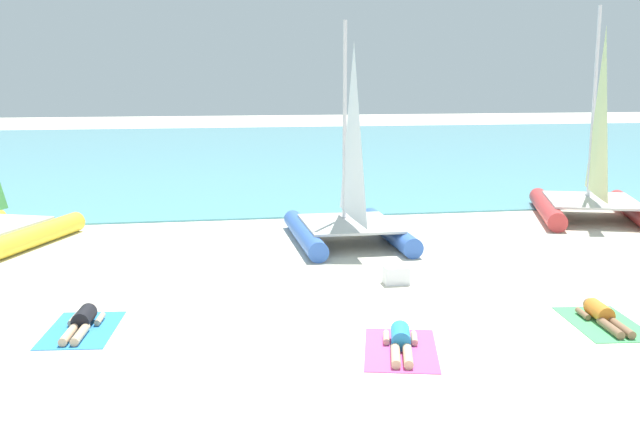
{
  "coord_description": "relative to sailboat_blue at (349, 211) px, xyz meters",
  "views": [
    {
      "loc": [
        -2.84,
        -11.26,
        4.16
      ],
      "look_at": [
        0.0,
        4.81,
        1.2
      ],
      "focal_mm": 42.77,
      "sensor_mm": 36.0,
      "label": 1
    }
  ],
  "objects": [
    {
      "name": "ground_plane",
      "position": [
        -1.14,
        2.89,
        -0.82
      ],
      "size": [
        120.0,
        120.0,
        0.0
      ],
      "primitive_type": "plane",
      "color": "beige"
    },
    {
      "name": "ocean_water",
      "position": [
        -1.14,
        23.58,
        -0.8
      ],
      "size": [
        120.0,
        40.0,
        0.05
      ],
      "primitive_type": "cube",
      "color": "#5BB2C1",
      "rests_on": "ground"
    },
    {
      "name": "sailboat_blue",
      "position": [
        0.0,
        0.0,
        0.0
      ],
      "size": [
        2.71,
        4.24,
        5.52
      ],
      "rotation": [
        0.0,
        0.0,
        0.0
      ],
      "color": "blue",
      "rests_on": "ground"
    },
    {
      "name": "sailboat_red",
      "position": [
        7.69,
        1.9,
        0.1
      ],
      "size": [
        4.41,
        5.45,
        6.16
      ],
      "rotation": [
        0.0,
        0.0,
        -0.34
      ],
      "color": "#CC3838",
      "rests_on": "ground"
    },
    {
      "name": "towel_left",
      "position": [
        -5.77,
        -5.78,
        -0.82
      ],
      "size": [
        1.31,
        2.01,
        0.01
      ],
      "primitive_type": "cube",
      "rotation": [
        0.0,
        0.0,
        -0.12
      ],
      "color": "#338CD8",
      "rests_on": "ground"
    },
    {
      "name": "sunbather_left",
      "position": [
        -5.76,
        -5.72,
        -0.69
      ],
      "size": [
        0.59,
        1.57,
        0.3
      ],
      "rotation": [
        0.0,
        0.0,
        -0.12
      ],
      "color": "black",
      "rests_on": "towel_left"
    },
    {
      "name": "towel_middle",
      "position": [
        -0.81,
        -7.61,
        -0.82
      ],
      "size": [
        1.54,
        2.11,
        0.01
      ],
      "primitive_type": "cube",
      "rotation": [
        0.0,
        0.0,
        -0.25
      ],
      "color": "#D84C99",
      "rests_on": "ground"
    },
    {
      "name": "sunbather_middle",
      "position": [
        -0.8,
        -7.55,
        -0.69
      ],
      "size": [
        0.77,
        1.55,
        0.3
      ],
      "rotation": [
        0.0,
        0.0,
        -0.25
      ],
      "color": "#268CCC",
      "rests_on": "towel_middle"
    },
    {
      "name": "towel_right",
      "position": [
        2.94,
        -7.0,
        -0.82
      ],
      "size": [
        1.3,
        2.01,
        0.01
      ],
      "primitive_type": "cube",
      "rotation": [
        0.0,
        0.0,
        -0.11
      ],
      "color": "#4CB266",
      "rests_on": "ground"
    },
    {
      "name": "sunbather_right",
      "position": [
        2.94,
        -6.93,
        -0.69
      ],
      "size": [
        0.58,
        1.57,
        0.3
      ],
      "rotation": [
        0.0,
        0.0,
        -0.11
      ],
      "color": "orange",
      "rests_on": "towel_right"
    },
    {
      "name": "cooler_box",
      "position": [
        0.15,
        -3.92,
        -0.64
      ],
      "size": [
        0.5,
        0.36,
        0.36
      ],
      "primitive_type": "cube",
      "color": "white",
      "rests_on": "ground"
    }
  ]
}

